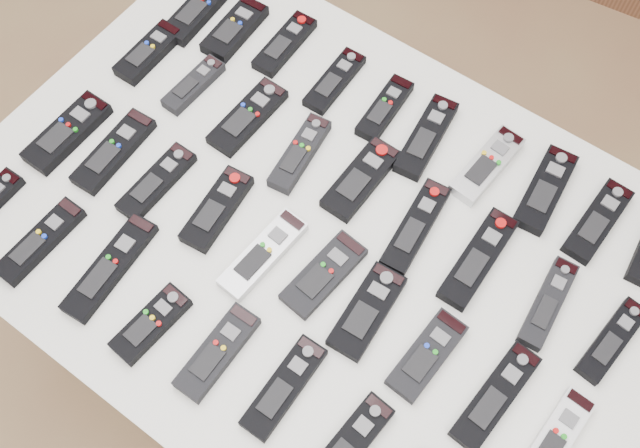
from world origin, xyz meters
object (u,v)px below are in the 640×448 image
Objects in this scene: remote_15 at (415,227)px; remote_23 at (263,254)px; remote_17 at (548,303)px; remote_34 at (284,387)px; remote_1 at (235,29)px; remote_27 at (496,396)px; remote_24 at (324,274)px; remote_25 at (367,311)px; remote_4 at (385,109)px; remote_21 at (157,182)px; remote_32 at (151,324)px; remote_33 at (217,352)px; remote_28 at (554,440)px; remote_31 at (110,267)px; table at (320,243)px; remote_2 at (285,44)px; remote_7 at (545,190)px; remote_35 at (346,448)px; remote_19 at (67,132)px; remote_14 at (361,179)px; remote_3 at (335,81)px; remote_18 at (612,340)px; remote_20 at (114,151)px; remote_22 at (217,209)px; remote_16 at (478,259)px; remote_8 at (598,221)px; remote_12 at (248,117)px; remote_13 at (300,153)px; remote_26 at (427,355)px; remote_30 at (40,241)px; remote_0 at (200,8)px; remote_11 at (194,85)px; remote_10 at (149,52)px; remote_6 at (487,165)px.

remote_15 reaches higher than remote_23.
remote_34 is at bearing -131.26° from remote_17.
remote_27 is (0.80, -0.34, -0.00)m from remote_1.
remote_25 is at bearing -1.53° from remote_24.
remote_21 is at bearing -126.81° from remote_4.
remote_32 is 0.12m from remote_33.
remote_21 is 1.02× the size of remote_24.
remote_21 is 0.69m from remote_27.
remote_28 is 0.77m from remote_31.
remote_2 is at bearing 135.55° from table.
remote_1 is 0.35m from remote_4.
remote_7 is 0.98× the size of remote_35.
remote_4 is 0.60m from remote_19.
remote_7 reaches higher than remote_14.
remote_3 and remote_18 have the same top height.
remote_1 is at bearing 146.88° from table.
remote_14 is (0.30, -0.17, 0.00)m from remote_2.
remote_22 is at bearing 1.30° from remote_20.
remote_16 reaches higher than remote_17.
remote_8 is 1.04× the size of remote_33.
remote_33 is 0.25m from remote_35.
remote_27 is at bearing 58.65° from remote_35.
table is 7.60× the size of remote_25.
remote_13 reaches higher than remote_12.
remote_26 and remote_34 have the same top height.
remote_17 is at bearing 43.57° from remote_32.
remote_32 is at bearing 0.70° from remote_30.
remote_20 reaches higher than table.
remote_3 is at bearing 151.75° from remote_27.
remote_0 is at bearing 89.63° from remote_19.
remote_25 is at bearing 77.98° from remote_34.
remote_0 is at bearing 148.27° from remote_35.
remote_26 is at bearing -14.64° from remote_11.
remote_21 is at bearing 157.42° from remote_34.
remote_24 is (0.35, -0.36, -0.00)m from remote_2.
remote_10 is 0.87× the size of remote_12.
remote_33 is at bearing -39.16° from remote_10.
remote_6 and remote_19 have the same top height.
remote_25 is (0.32, -0.00, -0.00)m from remote_22.
remote_14 is at bearing 52.79° from remote_31.
table is 7.51× the size of remote_13.
remote_33 is (0.16, -0.55, 0.00)m from remote_3.
remote_2 is 0.99× the size of remote_22.
remote_10 is 0.98× the size of remote_26.
remote_1 and remote_35 have the same top height.
remote_21 is at bearing -65.22° from remote_11.
remote_0 is 0.15m from remote_10.
remote_25 is at bearing -50.36° from remote_3.
remote_30 is 0.50m from remote_34.
remote_10 is 0.80m from remote_26.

